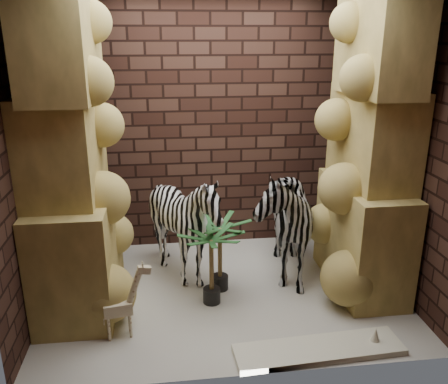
{
  "coord_description": "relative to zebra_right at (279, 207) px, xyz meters",
  "views": [
    {
      "loc": [
        -0.54,
        -4.19,
        2.52
      ],
      "look_at": [
        0.01,
        0.15,
        1.03
      ],
      "focal_mm": 37.74,
      "sensor_mm": 36.0,
      "label": 1
    }
  ],
  "objects": [
    {
      "name": "rock_pillar_left",
      "position": [
        -2.03,
        -0.38,
        0.74
      ],
      "size": [
        0.68,
        1.3,
        3.0
      ],
      "primitive_type": null,
      "color": "#D6B863",
      "rests_on": "floor"
    },
    {
      "name": "palm_back",
      "position": [
        -0.78,
        -0.55,
        -0.38
      ],
      "size": [
        0.36,
        0.36,
        0.76
      ],
      "primitive_type": null,
      "color": "#1E5519",
      "rests_on": "floor"
    },
    {
      "name": "palm_front",
      "position": [
        -0.67,
        -0.31,
        -0.37
      ],
      "size": [
        0.36,
        0.36,
        0.78
      ],
      "primitive_type": null,
      "color": "#1E5519",
      "rests_on": "floor"
    },
    {
      "name": "giraffe_toy",
      "position": [
        -1.63,
        -1.0,
        -0.41
      ],
      "size": [
        0.38,
        0.18,
        0.71
      ],
      "primitive_type": null,
      "rotation": [
        0.0,
        0.0,
        0.16
      ],
      "color": "beige",
      "rests_on": "floor"
    },
    {
      "name": "wall_left",
      "position": [
        -2.38,
        -0.38,
        0.74
      ],
      "size": [
        0.0,
        3.0,
        3.0
      ],
      "primitive_type": "plane",
      "rotation": [
        1.57,
        0.0,
        1.57
      ],
      "color": "black",
      "rests_on": "ground"
    },
    {
      "name": "rock_pillar_right",
      "position": [
        0.79,
        -0.38,
        0.74
      ],
      "size": [
        0.58,
        1.25,
        3.0
      ],
      "primitive_type": null,
      "color": "#D6B863",
      "rests_on": "floor"
    },
    {
      "name": "zebra_right",
      "position": [
        0.0,
        0.0,
        0.0
      ],
      "size": [
        0.82,
        1.35,
        1.52
      ],
      "primitive_type": "imported",
      "rotation": [
        0.0,
        0.0,
        -0.1
      ],
      "color": "white",
      "rests_on": "floor"
    },
    {
      "name": "wall_back",
      "position": [
        -0.63,
        0.87,
        0.74
      ],
      "size": [
        3.5,
        0.0,
        3.5
      ],
      "primitive_type": "plane",
      "rotation": [
        1.57,
        0.0,
        0.0
      ],
      "color": "black",
      "rests_on": "ground"
    },
    {
      "name": "wall_front",
      "position": [
        -0.63,
        -1.63,
        0.74
      ],
      "size": [
        3.5,
        0.0,
        3.5
      ],
      "primitive_type": "plane",
      "rotation": [
        -1.57,
        0.0,
        0.0
      ],
      "color": "black",
      "rests_on": "ground"
    },
    {
      "name": "surfboard",
      "position": [
        0.02,
        -1.43,
        -0.74
      ],
      "size": [
        1.43,
        0.43,
        0.05
      ],
      "primitive_type": "cube",
      "rotation": [
        0.0,
        0.0,
        0.06
      ],
      "color": "white",
      "rests_on": "floor"
    },
    {
      "name": "zebra_left",
      "position": [
        -1.01,
        -0.07,
        -0.19
      ],
      "size": [
        1.34,
        1.5,
        1.14
      ],
      "primitive_type": "imported",
      "rotation": [
        0.0,
        0.0,
        -0.3
      ],
      "color": "white",
      "rests_on": "floor"
    },
    {
      "name": "floor",
      "position": [
        -0.63,
        -0.38,
        -0.76
      ],
      "size": [
        3.5,
        3.5,
        0.0
      ],
      "primitive_type": "plane",
      "color": "beige",
      "rests_on": "ground"
    },
    {
      "name": "wall_right",
      "position": [
        1.12,
        -0.38,
        0.74
      ],
      "size": [
        0.0,
        3.0,
        3.0
      ],
      "primitive_type": "plane",
      "rotation": [
        1.57,
        0.0,
        -1.57
      ],
      "color": "black",
      "rests_on": "ground"
    }
  ]
}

